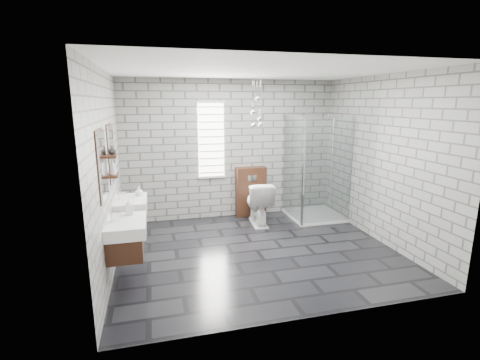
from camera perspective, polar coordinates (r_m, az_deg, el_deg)
name	(u,v)px	position (r m, az deg, el deg)	size (l,w,h in m)	color
floor	(257,251)	(5.55, 2.83, -11.57)	(4.20, 3.60, 0.02)	black
ceiling	(259,70)	(5.08, 3.18, 17.63)	(4.20, 3.60, 0.02)	white
wall_back	(231,150)	(6.88, -1.47, 4.99)	(4.20, 0.02, 2.70)	gray
wall_front	(312,198)	(3.50, 11.76, -2.83)	(4.20, 0.02, 2.70)	gray
wall_left	(107,173)	(4.96, -21.00, 1.14)	(0.02, 3.60, 2.70)	gray
wall_right	(382,160)	(6.11, 22.30, 3.07)	(0.02, 3.60, 2.70)	gray
vanity_left	(123,228)	(4.54, -18.64, -7.47)	(0.47, 0.70, 1.57)	#3E2013
vanity_right	(128,205)	(5.51, -17.90, -3.90)	(0.47, 0.70, 1.57)	#3E2013
shelf_lower	(113,175)	(4.91, -20.11, 0.74)	(0.14, 0.30, 0.03)	#3E2013
shelf_upper	(111,156)	(4.86, -20.34, 3.74)	(0.14, 0.30, 0.03)	#3E2013
window	(211,140)	(6.75, -4.76, 6.52)	(0.56, 0.05, 1.48)	white
cistern_panel	(251,192)	(7.03, 1.79, -1.91)	(0.60, 0.20, 1.00)	#3E2013
flush_plate	(252,178)	(6.86, 2.04, 0.30)	(0.18, 0.01, 0.12)	silver
shower_enclosure	(313,194)	(6.95, 11.90, -2.31)	(1.00, 1.00, 2.03)	white
pendant_cluster	(257,115)	(6.50, 2.75, 10.61)	(0.26, 0.21, 0.88)	silver
toilet	(258,203)	(6.58, 3.00, -3.73)	(0.46, 0.81, 0.82)	white
soap_bottle_a	(129,207)	(4.70, -17.77, -4.19)	(0.09, 0.10, 0.21)	#B2B2B2
soap_bottle_b	(139,191)	(5.60, -16.26, -1.77)	(0.11, 0.11, 0.14)	#B2B2B2
soap_bottle_c	(113,167)	(4.83, -20.16, 1.99)	(0.08, 0.08, 0.21)	#B2B2B2
vase	(112,151)	(4.88, -20.25, 4.56)	(0.10, 0.10, 0.10)	#B2B2B2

